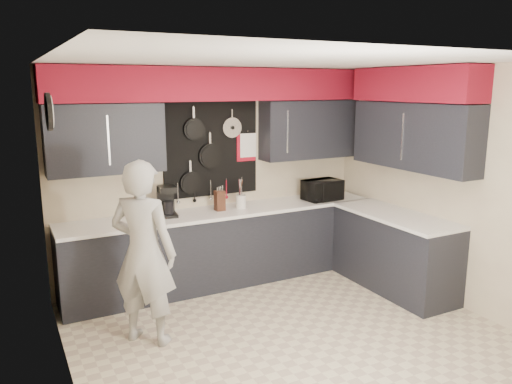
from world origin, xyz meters
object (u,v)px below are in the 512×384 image
microwave (322,190)px  utensil_crock (241,202)px  person (144,253)px  coffee_maker (167,200)px  knife_block (220,201)px

microwave → utensil_crock: size_ratio=2.97×
person → utensil_crock: bearing=-102.6°
microwave → person: bearing=-164.7°
coffee_maker → person: (-0.56, -1.03, -0.23)m
utensil_crock → knife_block: bearing=177.4°
utensil_crock → person: size_ratio=0.09×
utensil_crock → coffee_maker: (-0.91, 0.05, 0.10)m
microwave → knife_block: microwave is taller
microwave → coffee_maker: (-2.05, 0.14, 0.05)m
utensil_crock → coffee_maker: bearing=176.7°
utensil_crock → coffee_maker: 0.92m
knife_block → coffee_maker: size_ratio=0.67×
utensil_crock → person: bearing=-146.4°
knife_block → person: 1.56m
knife_block → coffee_maker: 0.64m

